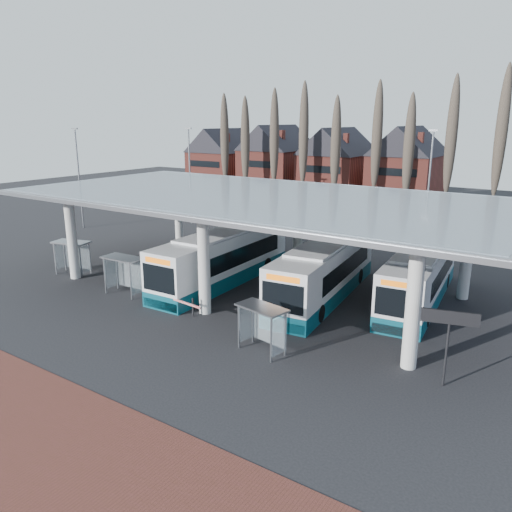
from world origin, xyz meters
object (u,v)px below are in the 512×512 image
Objects in this scene: bus_2 at (325,271)px; bus_1 at (224,258)px; shelter_0 at (73,250)px; shelter_1 at (125,267)px; bus_3 at (420,276)px; shelter_2 at (264,318)px.

bus_1 is at bearing -177.05° from bus_2.
bus_1 is 7.25m from bus_2.
shelter_0 is 1.05× the size of shelter_1.
shelter_2 is at bearing -116.17° from bus_3.
bus_3 is at bearing 19.15° from bus_2.
bus_3 is 4.53× the size of shelter_1.
shelter_0 is 18.80m from shelter_2.
bus_3 is at bearing 80.14° from shelter_2.
shelter_0 is at bearing 168.92° from shelter_1.
shelter_0 is at bearing -158.32° from bus_1.
bus_3 is at bearing 5.75° from shelter_0.
bus_2 is 5.85m from bus_3.
bus_3 is (12.42, 3.72, -0.10)m from bus_1.
bus_2 is at bearing -160.09° from bus_3.
bus_3 is 24.23m from shelter_0.
shelter_2 is at bearing -12.51° from shelter_1.
shelter_2 is at bearing -44.80° from bus_1.
bus_1 reaches higher than shelter_1.
bus_1 reaches higher than shelter_2.
shelter_0 is (-10.35, -4.57, 0.08)m from bus_1.
bus_1 is 4.81× the size of shelter_2.
bus_2 is 4.53× the size of shelter_0.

